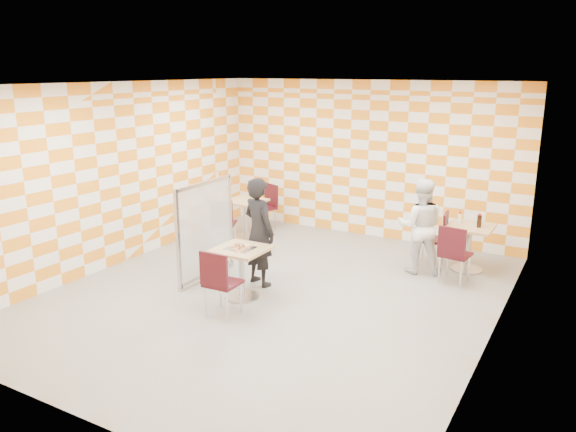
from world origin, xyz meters
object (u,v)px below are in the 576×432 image
at_px(man_white, 420,226).
at_px(sport_bottle, 460,218).
at_px(chair_main_front, 219,279).
at_px(main_table, 241,264).
at_px(soda_bottle, 479,221).
at_px(second_table, 469,240).
at_px(man_dark, 259,232).
at_px(chair_empty_near, 223,220).
at_px(partition, 206,230).
at_px(chair_empty_far, 267,203).
at_px(chair_second_side, 438,235).
at_px(chair_second_front, 453,250).
at_px(empty_table, 245,212).

relative_size(man_white, sport_bottle, 7.69).
bearing_deg(chair_main_front, main_table, 99.46).
bearing_deg(main_table, soda_bottle, 45.72).
height_order(main_table, chair_main_front, chair_main_front).
xyz_separation_m(second_table, man_dark, (-2.64, -2.18, 0.32)).
height_order(chair_empty_near, soda_bottle, soda_bottle).
distance_m(partition, man_white, 3.40).
xyz_separation_m(chair_empty_far, man_dark, (1.50, -2.66, 0.28)).
xyz_separation_m(chair_second_side, man_white, (-0.18, -0.42, 0.22)).
distance_m(main_table, chair_main_front, 0.71).
bearing_deg(second_table, main_table, -132.83).
bearing_deg(man_white, chair_empty_far, -34.33).
distance_m(chair_second_front, chair_second_side, 0.83).
bearing_deg(chair_empty_near, chair_main_front, -54.93).
relative_size(man_white, soda_bottle, 6.69).
height_order(empty_table, soda_bottle, soda_bottle).
distance_m(chair_second_front, man_dark, 2.95).
height_order(chair_main_front, chair_empty_near, same).
distance_m(chair_second_front, chair_empty_far, 4.25).
relative_size(chair_empty_far, soda_bottle, 4.02).
relative_size(main_table, second_table, 1.00).
height_order(chair_second_side, man_dark, man_dark).
height_order(chair_second_front, soda_bottle, soda_bottle).
relative_size(empty_table, sport_bottle, 3.75).
relative_size(second_table, sport_bottle, 3.75).
bearing_deg(empty_table, man_white, -3.37).
bearing_deg(second_table, soda_bottle, -1.18).
bearing_deg(sport_bottle, chair_empty_near, -164.31).
bearing_deg(man_white, second_table, -164.62).
relative_size(partition, man_dark, 0.94).
xyz_separation_m(chair_empty_near, soda_bottle, (4.28, 1.03, 0.31)).
xyz_separation_m(main_table, second_table, (2.56, 2.77, 0.00)).
height_order(chair_empty_far, man_dark, man_dark).
bearing_deg(partition, chair_main_front, -46.16).
height_order(man_white, soda_bottle, man_white).
bearing_deg(chair_second_side, soda_bottle, 3.46).
xyz_separation_m(sport_bottle, soda_bottle, (0.32, -0.08, 0.01)).
height_order(chair_empty_far, man_white, man_white).
bearing_deg(soda_bottle, sport_bottle, 165.73).
xyz_separation_m(second_table, chair_main_front, (-2.45, -3.46, 0.04)).
relative_size(chair_empty_far, man_white, 0.60).
bearing_deg(chair_second_side, chair_empty_far, 171.87).
relative_size(main_table, partition, 0.48).
distance_m(chair_empty_near, partition, 1.52).
xyz_separation_m(partition, man_dark, (0.85, 0.20, 0.04)).
distance_m(empty_table, chair_empty_near, 0.77).
distance_m(chair_empty_near, soda_bottle, 4.42).
bearing_deg(partition, chair_second_front, 25.43).
bearing_deg(empty_table, partition, -72.10).
distance_m(chair_main_front, chair_second_front, 3.60).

